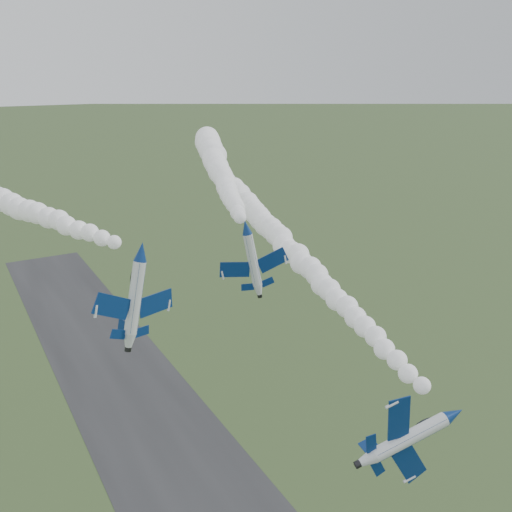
# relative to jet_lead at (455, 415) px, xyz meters

# --- Properties ---
(runway) EXTENTS (24.00, 260.00, 0.04)m
(runway) POSITION_rel_jet_lead_xyz_m (-11.30, 41.28, -33.05)
(runway) COLOR #292A2C
(runway) RESTS_ON ground
(jet_lead) EXTENTS (4.73, 11.73, 9.29)m
(jet_lead) POSITION_rel_jet_lead_xyz_m (0.00, 0.00, 0.00)
(jet_lead) COLOR silver
(smoke_trail_jet_lead) EXTENTS (18.28, 76.29, 4.75)m
(smoke_trail_jet_lead) POSITION_rel_jet_lead_xyz_m (8.15, 40.36, 3.03)
(smoke_trail_jet_lead) COLOR white
(jet_pair_left) EXTENTS (11.26, 13.44, 4.06)m
(jet_pair_left) POSITION_rel_jet_lead_xyz_m (-19.02, 31.94, 10.05)
(jet_pair_left) COLOR silver
(jet_pair_right) EXTENTS (9.35, 11.02, 3.13)m
(jet_pair_right) POSITION_rel_jet_lead_xyz_m (-4.62, 32.46, 10.96)
(jet_pair_right) COLOR silver
(smoke_trail_jet_pair_right) EXTENTS (28.39, 71.56, 5.93)m
(smoke_trail_jet_pair_right) POSITION_rel_jet_lead_xyz_m (8.96, 68.74, 12.16)
(smoke_trail_jet_pair_right) COLOR white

